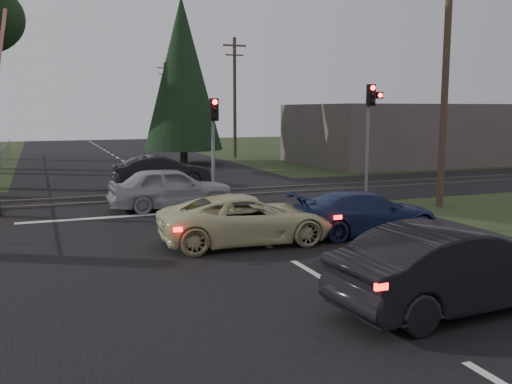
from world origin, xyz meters
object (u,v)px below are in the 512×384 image
utility_pole_far (165,100)px  dark_hatchback (455,268)px  utility_pole_near (445,80)px  traffic_signal_right (371,118)px  blue_sedan (365,213)px  dark_car_far (162,172)px  cream_coupe (247,219)px  silver_car (171,188)px  utility_pole_mid (235,95)px  traffic_signal_center (214,131)px

utility_pole_far → dark_hatchback: bearing=-97.0°
utility_pole_near → dark_hatchback: 12.40m
traffic_signal_right → utility_pole_near: size_ratio=0.52×
traffic_signal_right → dark_hatchback: (-6.20, -12.81, -2.52)m
blue_sedan → dark_car_far: (-3.48, 12.35, 0.10)m
utility_pole_near → dark_car_far: size_ratio=2.00×
utility_pole_far → cream_coupe: bearing=-99.7°
cream_coupe → utility_pole_far: bearing=-7.2°
utility_pole_near → silver_car: utility_pole_near is taller
cream_coupe → silver_car: 6.21m
utility_pole_near → blue_sedan: size_ratio=2.02×
dark_car_far → utility_pole_mid: bearing=-32.0°
silver_car → dark_car_far: bearing=-10.2°
traffic_signal_right → silver_car: traffic_signal_right is taller
traffic_signal_right → utility_pole_far: (0.95, 45.53, 1.41)m
traffic_signal_center → utility_pole_near: 9.05m
utility_pole_far → dark_car_far: utility_pole_far is taller
utility_pole_near → utility_pole_mid: same height
traffic_signal_right → dark_hatchback: bearing=-115.8°
silver_car → blue_sedan: size_ratio=1.03×
utility_pole_mid → dark_car_far: size_ratio=2.00×
traffic_signal_center → blue_sedan: (2.24, -7.88, -2.16)m
dark_hatchback → blue_sedan: dark_hatchback is taller
blue_sedan → cream_coupe: bearing=90.0°
traffic_signal_center → cream_coupe: bearing=-100.3°
silver_car → dark_car_far: (0.89, 5.98, -0.04)m
utility_pole_far → dark_car_far: 41.00m
traffic_signal_center → dark_hatchback: size_ratio=0.85×
utility_pole_mid → utility_pole_far: size_ratio=1.00×
utility_pole_mid → traffic_signal_right: bearing=-92.7°
utility_pole_mid → dark_hatchback: size_ratio=1.87×
utility_pole_mid → blue_sedan: utility_pole_mid is taller
dark_hatchback → dark_car_far: dark_hatchback is taller
silver_car → blue_sedan: silver_car is taller
traffic_signal_right → utility_pole_near: bearing=-74.7°
silver_car → dark_car_far: silver_car is taller
dark_hatchback → dark_car_far: size_ratio=1.07×
utility_pole_near → utility_pole_far: bearing=90.0°
traffic_signal_right → blue_sedan: bearing=-122.8°
dark_hatchback → cream_coupe: bearing=10.9°
traffic_signal_right → utility_pole_mid: utility_pole_mid is taller
dark_hatchback → utility_pole_mid: bearing=-16.7°
utility_pole_far → silver_car: utility_pole_far is taller
silver_car → blue_sedan: 7.72m
traffic_signal_center → silver_car: size_ratio=0.90×
cream_coupe → dark_hatchback: dark_hatchback is taller
dark_hatchback → traffic_signal_right: bearing=-30.4°
utility_pole_near → cream_coupe: bearing=-161.3°
utility_pole_near → utility_pole_mid: bearing=90.0°
traffic_signal_right → silver_car: bearing=-177.9°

